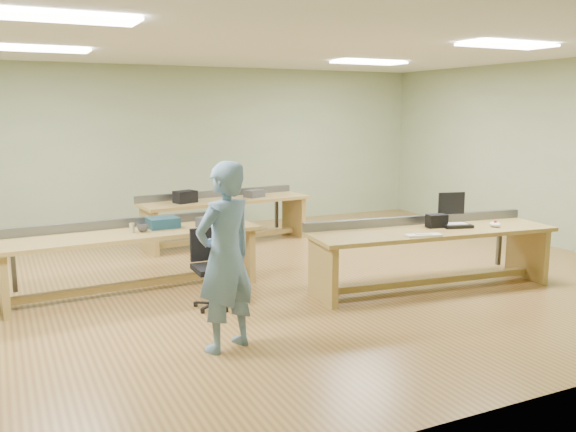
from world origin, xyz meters
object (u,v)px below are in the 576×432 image
object	(u,v)px
laptop_base	(456,225)
drinks_can	(132,228)
workbench_front	(430,244)
mug	(143,227)
workbench_mid	(131,247)
camera_bag	(437,221)
task_chair	(212,279)
person	(225,257)
workbench_back	(225,210)
parts_bin_teal	(163,223)
parts_bin_grey	(217,221)

from	to	relation	value
laptop_base	drinks_can	bearing A→B (deg)	173.38
workbench_front	mug	world-z (taller)	workbench_front
workbench_mid	camera_bag	size ratio (longest dim) A/B	12.95
workbench_front	drinks_can	size ratio (longest dim) A/B	28.27
laptop_base	task_chair	size ratio (longest dim) A/B	0.40
workbench_mid	person	bearing A→B (deg)	-83.06
person	laptop_base	world-z (taller)	person
camera_bag	workbench_mid	bearing A→B (deg)	167.78
workbench_back	parts_bin_teal	size ratio (longest dim) A/B	7.94
workbench_front	person	bearing A→B (deg)	-158.97
camera_bag	mug	xyz separation A→B (m)	(-3.38, 1.32, -0.03)
mug	person	bearing A→B (deg)	-82.77
task_chair	mug	bearing A→B (deg)	122.00
workbench_front	workbench_mid	xyz separation A→B (m)	(-3.39, 1.44, -0.00)
workbench_back	mug	world-z (taller)	workbench_back
workbench_back	parts_bin_grey	xyz separation A→B (m)	(-0.92, -2.22, 0.26)
task_chair	parts_bin_teal	size ratio (longest dim) A/B	2.41
workbench_mid	mug	distance (m)	0.28
workbench_front	parts_bin_teal	world-z (taller)	parts_bin_teal
parts_bin_grey	workbench_back	bearing A→B (deg)	67.61
workbench_front	workbench_mid	distance (m)	3.68
workbench_front	task_chair	xyz separation A→B (m)	(-2.69, 0.46, -0.24)
drinks_can	camera_bag	bearing A→B (deg)	-20.92
workbench_front	workbench_back	bearing A→B (deg)	118.04
workbench_mid	drinks_can	bearing A→B (deg)	-81.09
parts_bin_grey	parts_bin_teal	bearing A→B (deg)	163.91
camera_bag	mug	size ratio (longest dim) A/B	1.84
laptop_base	parts_bin_teal	xyz separation A→B (m)	(-3.34, 1.54, 0.04)
camera_bag	parts_bin_teal	world-z (taller)	camera_bag
laptop_base	mug	distance (m)	3.88
parts_bin_grey	drinks_can	bearing A→B (deg)	176.45
mug	parts_bin_teal	bearing A→B (deg)	25.70
camera_bag	mug	bearing A→B (deg)	167.90
person	parts_bin_teal	size ratio (longest dim) A/B	4.78
laptop_base	camera_bag	size ratio (longest dim) A/B	1.47
workbench_mid	parts_bin_grey	size ratio (longest dim) A/B	6.84
task_chair	mug	xyz separation A→B (m)	(-0.56, 0.92, 0.48)
workbench_back	mug	xyz separation A→B (m)	(-1.84, -2.17, 0.25)
camera_bag	drinks_can	world-z (taller)	camera_bag
workbench_mid	task_chair	world-z (taller)	task_chair
workbench_front	mug	bearing A→B (deg)	163.40
camera_bag	parts_bin_teal	size ratio (longest dim) A/B	0.66
camera_bag	workbench_front	bearing A→B (deg)	-148.36
laptop_base	drinks_can	world-z (taller)	drinks_can
laptop_base	workbench_front	bearing A→B (deg)	-169.89
parts_bin_grey	mug	bearing A→B (deg)	177.07
workbench_mid	workbench_back	xyz separation A→B (m)	(1.97, 2.11, -0.01)
workbench_back	drinks_can	size ratio (longest dim) A/B	25.82
workbench_front	person	xyz separation A→B (m)	(-2.98, -0.78, 0.32)
workbench_mid	drinks_can	xyz separation A→B (m)	(0.01, -0.04, 0.25)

